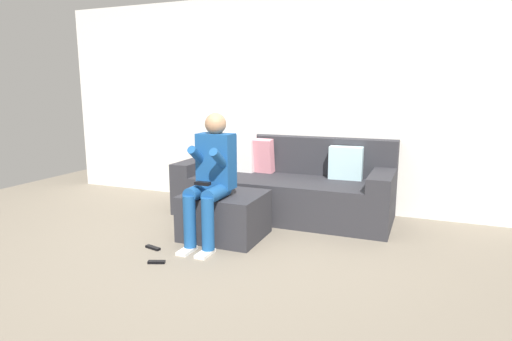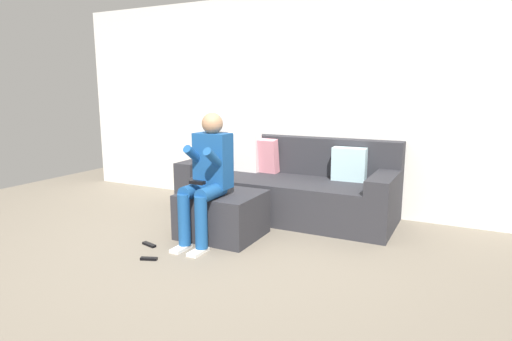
{
  "view_description": "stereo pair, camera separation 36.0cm",
  "coord_description": "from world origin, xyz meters",
  "px_view_note": "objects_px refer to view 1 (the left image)",
  "views": [
    {
      "loc": [
        1.77,
        -3.0,
        1.42
      ],
      "look_at": [
        0.13,
        1.05,
        0.59
      ],
      "focal_mm": 30.01,
      "sensor_mm": 36.0,
      "label": 1
    },
    {
      "loc": [
        2.1,
        -2.85,
        1.42
      ],
      "look_at": [
        0.13,
        1.05,
        0.59
      ],
      "focal_mm": 30.01,
      "sensor_mm": 36.0,
      "label": 2
    }
  ],
  "objects_px": {
    "remote_near_ottoman": "(156,262)",
    "remote_by_storage_bin": "(153,248)",
    "couch_sectional": "(284,186)",
    "person_seated": "(211,174)",
    "ottoman": "(225,215)"
  },
  "relations": [
    {
      "from": "person_seated",
      "to": "remote_near_ottoman",
      "type": "xyz_separation_m",
      "value": [
        -0.2,
        -0.62,
        -0.65
      ]
    },
    {
      "from": "person_seated",
      "to": "remote_by_storage_bin",
      "type": "distance_m",
      "value": 0.86
    },
    {
      "from": "remote_near_ottoman",
      "to": "remote_by_storage_bin",
      "type": "relative_size",
      "value": 0.87
    },
    {
      "from": "remote_near_ottoman",
      "to": "remote_by_storage_bin",
      "type": "bearing_deg",
      "value": 108.73
    },
    {
      "from": "couch_sectional",
      "to": "remote_by_storage_bin",
      "type": "xyz_separation_m",
      "value": [
        -0.74,
        -1.51,
        -0.32
      ]
    },
    {
      "from": "remote_by_storage_bin",
      "to": "couch_sectional",
      "type": "bearing_deg",
      "value": 78.03
    },
    {
      "from": "couch_sectional",
      "to": "remote_near_ottoman",
      "type": "distance_m",
      "value": 1.87
    },
    {
      "from": "remote_near_ottoman",
      "to": "person_seated",
      "type": "bearing_deg",
      "value": 50.82
    },
    {
      "from": "person_seated",
      "to": "remote_near_ottoman",
      "type": "distance_m",
      "value": 0.92
    },
    {
      "from": "remote_near_ottoman",
      "to": "remote_by_storage_bin",
      "type": "height_order",
      "value": "same"
    },
    {
      "from": "ottoman",
      "to": "remote_near_ottoman",
      "type": "distance_m",
      "value": 0.87
    },
    {
      "from": "couch_sectional",
      "to": "remote_by_storage_bin",
      "type": "bearing_deg",
      "value": -116.28
    },
    {
      "from": "couch_sectional",
      "to": "remote_near_ottoman",
      "type": "xyz_separation_m",
      "value": [
        -0.52,
        -1.77,
        -0.32
      ]
    },
    {
      "from": "couch_sectional",
      "to": "person_seated",
      "type": "relative_size",
      "value": 1.99
    },
    {
      "from": "ottoman",
      "to": "remote_by_storage_bin",
      "type": "distance_m",
      "value": 0.74
    }
  ]
}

